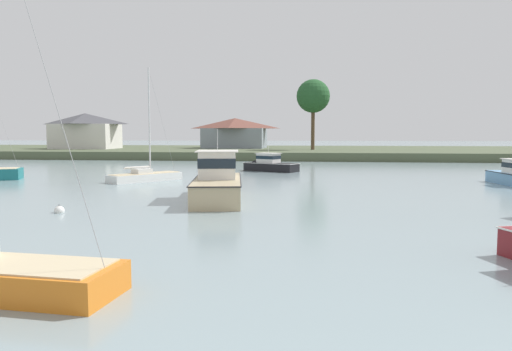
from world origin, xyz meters
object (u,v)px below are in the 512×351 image
object	(u,v)px
sailboat_white	(145,179)
cruiser_black	(266,167)
cruiser_sand	(218,187)
mooring_buoy_white	(59,211)

from	to	relation	value
sailboat_white	cruiser_black	xyz separation A→B (m)	(8.85, 12.20, 0.23)
cruiser_sand	sailboat_white	distance (m)	12.82
cruiser_sand	mooring_buoy_white	size ratio (longest dim) A/B	18.11
cruiser_sand	sailboat_white	size ratio (longest dim) A/B	1.03
cruiser_black	mooring_buoy_white	world-z (taller)	cruiser_black
cruiser_sand	cruiser_black	world-z (taller)	cruiser_sand
cruiser_sand	mooring_buoy_white	world-z (taller)	cruiser_sand
cruiser_black	mooring_buoy_white	xyz separation A→B (m)	(-7.41, -28.35, -0.34)
sailboat_white	mooring_buoy_white	size ratio (longest dim) A/B	17.53
cruiser_sand	mooring_buoy_white	xyz separation A→B (m)	(-6.75, -6.29, -0.58)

